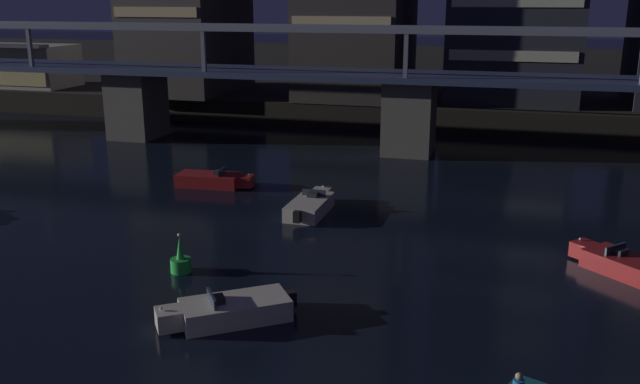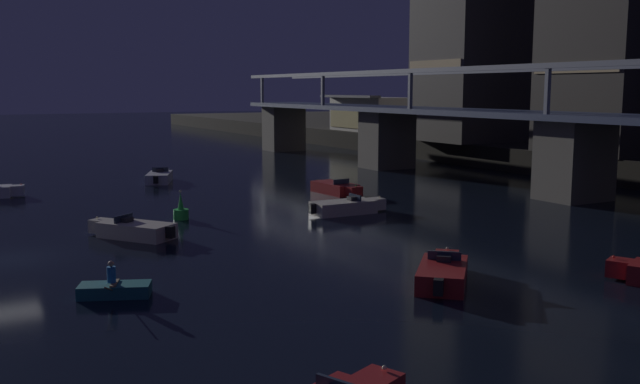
{
  "view_description": "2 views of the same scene",
  "coord_description": "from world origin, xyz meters",
  "px_view_note": "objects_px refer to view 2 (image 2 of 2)",
  "views": [
    {
      "loc": [
        7.24,
        -15.07,
        11.44
      ],
      "look_at": [
        -2.29,
        19.21,
        1.35
      ],
      "focal_mm": 38.56,
      "sensor_mm": 36.0,
      "label": 1
    },
    {
      "loc": [
        34.03,
        -2.65,
        7.65
      ],
      "look_at": [
        -0.88,
        16.6,
        1.83
      ],
      "focal_mm": 39.55,
      "sensor_mm": 36.0,
      "label": 2
    }
  ],
  "objects_px": {
    "river_bridge": "(575,141)",
    "speedboat_far_center": "(336,188)",
    "speedboat_mid_center": "(160,177)",
    "speedboat_mid_right": "(443,273)",
    "waterfront_pavilion": "(372,114)",
    "speedboat_near_left": "(133,230)",
    "speedboat_far_left": "(346,207)",
    "dinghy_with_paddler": "(115,289)",
    "channel_buoy": "(181,211)"
  },
  "relations": [
    {
      "from": "speedboat_near_left",
      "to": "dinghy_with_paddler",
      "type": "relative_size",
      "value": 1.67
    },
    {
      "from": "dinghy_with_paddler",
      "to": "speedboat_far_left",
      "type": "bearing_deg",
      "value": 123.43
    },
    {
      "from": "speedboat_mid_center",
      "to": "speedboat_mid_right",
      "type": "height_order",
      "value": "same"
    },
    {
      "from": "speedboat_mid_center",
      "to": "speedboat_far_left",
      "type": "height_order",
      "value": "same"
    },
    {
      "from": "channel_buoy",
      "to": "dinghy_with_paddler",
      "type": "relative_size",
      "value": 0.62
    },
    {
      "from": "speedboat_mid_right",
      "to": "dinghy_with_paddler",
      "type": "distance_m",
      "value": 12.68
    },
    {
      "from": "speedboat_mid_right",
      "to": "speedboat_far_left",
      "type": "xyz_separation_m",
      "value": [
        -15.5,
        4.82,
        0.0
      ]
    },
    {
      "from": "waterfront_pavilion",
      "to": "speedboat_far_center",
      "type": "xyz_separation_m",
      "value": [
        33.67,
        -24.92,
        -4.02
      ]
    },
    {
      "from": "speedboat_mid_center",
      "to": "speedboat_mid_right",
      "type": "relative_size",
      "value": 1.12
    },
    {
      "from": "river_bridge",
      "to": "waterfront_pavilion",
      "type": "bearing_deg",
      "value": 164.89
    },
    {
      "from": "speedboat_far_left",
      "to": "channel_buoy",
      "type": "distance_m",
      "value": 10.09
    },
    {
      "from": "river_bridge",
      "to": "speedboat_far_center",
      "type": "bearing_deg",
      "value": -128.76
    },
    {
      "from": "river_bridge",
      "to": "channel_buoy",
      "type": "bearing_deg",
      "value": -102.78
    },
    {
      "from": "dinghy_with_paddler",
      "to": "speedboat_near_left",
      "type": "bearing_deg",
      "value": 162.22
    },
    {
      "from": "speedboat_far_center",
      "to": "channel_buoy",
      "type": "bearing_deg",
      "value": -71.36
    },
    {
      "from": "speedboat_mid_right",
      "to": "dinghy_with_paddler",
      "type": "relative_size",
      "value": 1.59
    },
    {
      "from": "speedboat_mid_center",
      "to": "channel_buoy",
      "type": "distance_m",
      "value": 17.75
    },
    {
      "from": "dinghy_with_paddler",
      "to": "speedboat_mid_right",
      "type": "bearing_deg",
      "value": 69.3
    },
    {
      "from": "waterfront_pavilion",
      "to": "river_bridge",
      "type": "bearing_deg",
      "value": -15.11
    },
    {
      "from": "speedboat_mid_center",
      "to": "speedboat_far_center",
      "type": "distance_m",
      "value": 16.02
    },
    {
      "from": "speedboat_far_center",
      "to": "dinghy_with_paddler",
      "type": "distance_m",
      "value": 27.51
    },
    {
      "from": "speedboat_mid_center",
      "to": "dinghy_with_paddler",
      "type": "height_order",
      "value": "dinghy_with_paddler"
    },
    {
      "from": "waterfront_pavilion",
      "to": "speedboat_near_left",
      "type": "distance_m",
      "value": 59.53
    },
    {
      "from": "speedboat_near_left",
      "to": "river_bridge",
      "type": "bearing_deg",
      "value": 85.98
    },
    {
      "from": "channel_buoy",
      "to": "waterfront_pavilion",
      "type": "bearing_deg",
      "value": 134.96
    },
    {
      "from": "speedboat_near_left",
      "to": "speedboat_far_center",
      "type": "distance_m",
      "value": 18.99
    },
    {
      "from": "speedboat_near_left",
      "to": "dinghy_with_paddler",
      "type": "xyz_separation_m",
      "value": [
        10.2,
        -3.27,
        -0.14
      ]
    },
    {
      "from": "speedboat_far_left",
      "to": "dinghy_with_paddler",
      "type": "xyz_separation_m",
      "value": [
        11.01,
        -16.68,
        -0.14
      ]
    },
    {
      "from": "speedboat_mid_right",
      "to": "speedboat_far_left",
      "type": "relative_size",
      "value": 0.86
    },
    {
      "from": "channel_buoy",
      "to": "dinghy_with_paddler",
      "type": "bearing_deg",
      "value": -26.68
    },
    {
      "from": "river_bridge",
      "to": "waterfront_pavilion",
      "type": "xyz_separation_m",
      "value": [
        -44.12,
        11.91,
        0.3
      ]
    },
    {
      "from": "speedboat_far_left",
      "to": "speedboat_far_center",
      "type": "height_order",
      "value": "same"
    },
    {
      "from": "waterfront_pavilion",
      "to": "channel_buoy",
      "type": "height_order",
      "value": "waterfront_pavilion"
    },
    {
      "from": "speedboat_far_left",
      "to": "speedboat_mid_center",
      "type": "bearing_deg",
      "value": -163.9
    },
    {
      "from": "speedboat_mid_right",
      "to": "speedboat_far_left",
      "type": "height_order",
      "value": "same"
    },
    {
      "from": "river_bridge",
      "to": "dinghy_with_paddler",
      "type": "bearing_deg",
      "value": -76.38
    },
    {
      "from": "channel_buoy",
      "to": "speedboat_near_left",
      "type": "bearing_deg",
      "value": -44.54
    },
    {
      "from": "waterfront_pavilion",
      "to": "dinghy_with_paddler",
      "type": "bearing_deg",
      "value": -40.93
    },
    {
      "from": "channel_buoy",
      "to": "dinghy_with_paddler",
      "type": "height_order",
      "value": "channel_buoy"
    },
    {
      "from": "speedboat_mid_center",
      "to": "dinghy_with_paddler",
      "type": "relative_size",
      "value": 1.78
    },
    {
      "from": "speedboat_near_left",
      "to": "speedboat_far_center",
      "type": "relative_size",
      "value": 0.9
    },
    {
      "from": "waterfront_pavilion",
      "to": "speedboat_mid_center",
      "type": "distance_m",
      "value": 40.46
    },
    {
      "from": "waterfront_pavilion",
      "to": "channel_buoy",
      "type": "distance_m",
      "value": 54.14
    },
    {
      "from": "speedboat_far_left",
      "to": "waterfront_pavilion",
      "type": "bearing_deg",
      "value": 145.24
    },
    {
      "from": "speedboat_near_left",
      "to": "speedboat_mid_right",
      "type": "height_order",
      "value": "same"
    },
    {
      "from": "speedboat_mid_center",
      "to": "speedboat_mid_right",
      "type": "distance_m",
      "value": 35.9
    },
    {
      "from": "speedboat_far_left",
      "to": "dinghy_with_paddler",
      "type": "relative_size",
      "value": 1.84
    },
    {
      "from": "speedboat_mid_center",
      "to": "speedboat_far_left",
      "type": "relative_size",
      "value": 0.97
    },
    {
      "from": "speedboat_near_left",
      "to": "waterfront_pavilion",
      "type": "bearing_deg",
      "value": 135.01
    },
    {
      "from": "waterfront_pavilion",
      "to": "speedboat_far_center",
      "type": "bearing_deg",
      "value": -36.51
    }
  ]
}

